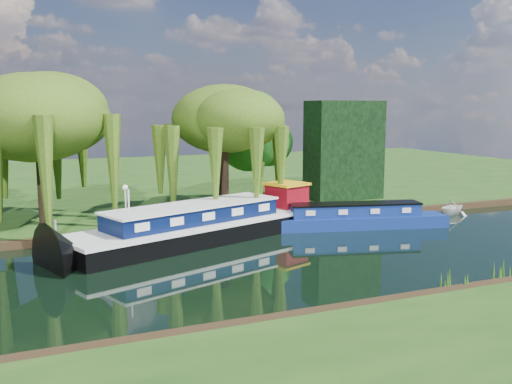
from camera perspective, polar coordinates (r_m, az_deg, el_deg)
name	(u,v)px	position (r m, az deg, el deg)	size (l,w,h in m)	color
ground	(157,275)	(27.96, -9.89, -8.16)	(120.00, 120.00, 0.00)	black
far_bank	(79,183)	(60.91, -17.31, 0.84)	(120.00, 52.00, 0.45)	#193E11
dutch_barge	(209,224)	(34.69, -4.71, -3.22)	(18.00, 9.58, 3.73)	black
narrowboat	(355,218)	(38.38, 9.87, -2.60)	(12.49, 5.01, 1.80)	navy
white_cruiser	(452,214)	(45.02, 19.00, -2.14)	(2.23, 2.59, 1.36)	silver
willow_left	(39,119)	(38.94, -20.86, 6.80)	(7.72, 7.72, 9.26)	black
willow_right	(223,129)	(39.66, -3.28, 6.30)	(6.74, 6.74, 8.20)	black
tree_far_right	(260,137)	(45.42, 0.43, 5.55)	(4.58, 4.58, 7.49)	black
conifer_hedge	(344,150)	(47.40, 8.78, 4.17)	(6.00, 3.00, 8.00)	black
lamppost	(125,194)	(37.60, -12.94, -0.17)	(0.36, 0.36, 2.56)	silver
mooring_posts	(116,223)	(35.65, -13.84, -3.08)	(19.16, 0.16, 1.00)	silver
reeds_near	(369,293)	(23.76, 11.20, -9.83)	(33.70, 1.50, 1.10)	#1F5516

